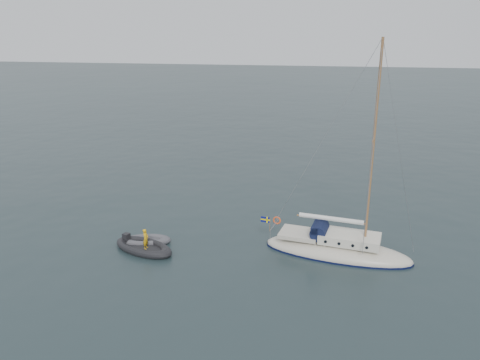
# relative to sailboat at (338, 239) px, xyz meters

# --- Properties ---
(ground) EXTENTS (300.00, 300.00, 0.00)m
(ground) POSITION_rel_sailboat_xyz_m (-3.10, 0.30, -0.95)
(ground) COLOR black
(ground) RESTS_ON ground
(sailboat) EXTENTS (8.83, 2.65, 12.57)m
(sailboat) POSITION_rel_sailboat_xyz_m (0.00, 0.00, 0.00)
(sailboat) COLOR beige
(sailboat) RESTS_ON ground
(dinghy) EXTENTS (2.95, 1.33, 0.42)m
(dinghy) POSITION_rel_sailboat_xyz_m (-11.32, -0.87, -0.77)
(dinghy) COLOR #4F4F54
(dinghy) RESTS_ON ground
(rib) EXTENTS (3.97, 1.81, 1.42)m
(rib) POSITION_rel_sailboat_xyz_m (-11.13, -1.79, -0.72)
(rib) COLOR black
(rib) RESTS_ON ground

